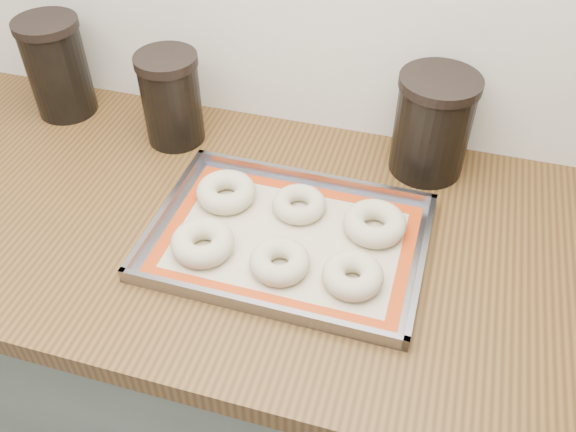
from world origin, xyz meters
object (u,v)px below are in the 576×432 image
(bagel_front_left, at_px, (203,243))
(canister_right, at_px, (432,125))
(canister_mid, at_px, (171,98))
(bagel_back_right, at_px, (375,223))
(bagel_front_mid, at_px, (280,261))
(canister_left, at_px, (57,67))
(bagel_front_right, at_px, (353,275))
(bagel_back_left, at_px, (226,192))
(baking_tray, at_px, (288,239))
(bagel_back_mid, at_px, (299,204))

(bagel_front_left, height_order, canister_right, canister_right)
(bagel_front_left, xyz_separation_m, canister_mid, (-0.18, 0.29, 0.07))
(bagel_back_right, bearing_deg, bagel_front_mid, -135.40)
(canister_left, bearing_deg, bagel_front_right, -24.61)
(canister_left, xyz_separation_m, canister_mid, (0.27, -0.03, -0.01))
(bagel_front_mid, bearing_deg, canister_mid, 136.61)
(canister_mid, bearing_deg, bagel_front_mid, -43.39)
(bagel_front_right, distance_m, bagel_back_left, 0.29)
(bagel_front_right, bearing_deg, canister_right, 77.42)
(bagel_back_left, bearing_deg, bagel_front_right, -26.85)
(canister_mid, height_order, canister_right, canister_right)
(baking_tray, relative_size, bagel_front_left, 4.39)
(bagel_front_mid, bearing_deg, bagel_back_right, 44.60)
(bagel_front_right, height_order, bagel_back_right, same)
(bagel_front_right, distance_m, canister_left, 0.77)
(bagel_back_right, xyz_separation_m, canister_right, (0.06, 0.21, 0.08))
(bagel_back_left, bearing_deg, bagel_back_mid, 3.44)
(bagel_front_left, distance_m, canister_right, 0.47)
(bagel_front_left, distance_m, bagel_back_right, 0.29)
(bagel_front_mid, relative_size, canister_left, 0.47)
(baking_tray, relative_size, canister_left, 2.24)
(baking_tray, height_order, bagel_front_right, bagel_front_right)
(bagel_back_mid, relative_size, canister_mid, 0.51)
(bagel_front_mid, distance_m, canister_left, 0.67)
(bagel_front_mid, bearing_deg, bagel_back_left, 136.43)
(bagel_front_right, height_order, canister_mid, canister_mid)
(bagel_back_left, distance_m, canister_left, 0.48)
(bagel_front_left, relative_size, bagel_back_mid, 1.11)
(bagel_back_left, relative_size, canister_mid, 0.58)
(bagel_front_mid, distance_m, bagel_back_right, 0.18)
(bagel_back_left, bearing_deg, bagel_front_mid, -43.57)
(bagel_front_mid, height_order, canister_left, canister_left)
(baking_tray, bearing_deg, bagel_front_left, -153.57)
(canister_mid, bearing_deg, baking_tray, -36.55)
(bagel_front_left, height_order, bagel_front_mid, bagel_front_left)
(bagel_back_right, distance_m, canister_mid, 0.48)
(bagel_front_left, relative_size, bagel_back_right, 0.98)
(bagel_back_mid, height_order, bagel_back_right, bagel_back_right)
(bagel_back_left, distance_m, canister_right, 0.40)
(bagel_front_right, distance_m, canister_mid, 0.52)
(bagel_front_left, xyz_separation_m, bagel_back_left, (-0.01, 0.13, -0.00))
(bagel_back_mid, relative_size, bagel_back_right, 0.88)
(bagel_front_left, bearing_deg, baking_tray, 26.43)
(bagel_back_right, xyz_separation_m, canister_mid, (-0.44, 0.16, 0.07))
(bagel_front_right, bearing_deg, bagel_back_left, 153.15)
(bagel_front_right, height_order, canister_left, canister_left)
(bagel_front_right, height_order, bagel_back_mid, bagel_front_right)
(bagel_back_mid, bearing_deg, bagel_back_left, -176.56)
(bagel_back_right, height_order, canister_left, canister_left)
(bagel_front_left, xyz_separation_m, bagel_back_mid, (0.13, 0.14, -0.00))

